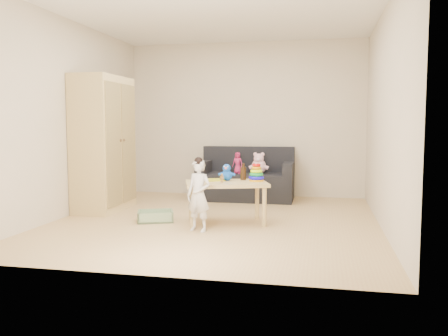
% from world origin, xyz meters
% --- Properties ---
extents(room, '(4.50, 4.50, 4.50)m').
position_xyz_m(room, '(0.00, 0.00, 1.30)').
color(room, tan).
rests_on(room, ground).
extents(wardrobe, '(0.52, 1.05, 1.89)m').
position_xyz_m(wardrobe, '(-1.73, 0.44, 0.94)').
color(wardrobe, '#DFBF7A').
rests_on(wardrobe, ground).
extents(sofa, '(1.53, 0.78, 0.43)m').
position_xyz_m(sofa, '(0.10, 1.75, 0.21)').
color(sofa, black).
rests_on(sofa, ground).
extents(play_table, '(1.12, 0.89, 0.52)m').
position_xyz_m(play_table, '(0.16, -0.12, 0.26)').
color(play_table, '#DCC178').
rests_on(play_table, ground).
extents(storage_bin, '(0.53, 0.46, 0.13)m').
position_xyz_m(storage_bin, '(-0.74, -0.19, 0.07)').
color(storage_bin, gray).
rests_on(storage_bin, ground).
extents(toddler, '(0.35, 0.28, 0.80)m').
position_xyz_m(toddler, '(-0.06, -0.61, 0.40)').
color(toddler, silver).
rests_on(toddler, ground).
extents(pink_bear, '(0.28, 0.25, 0.29)m').
position_xyz_m(pink_bear, '(0.31, 1.74, 0.57)').
color(pink_bear, '#FFBBCC').
rests_on(pink_bear, sofa).
extents(doll, '(0.19, 0.15, 0.34)m').
position_xyz_m(doll, '(-0.02, 1.66, 0.60)').
color(doll, '#BB235D').
rests_on(doll, sofa).
extents(ring_stacker, '(0.19, 0.19, 0.22)m').
position_xyz_m(ring_stacker, '(0.51, 0.02, 0.60)').
color(ring_stacker, '#FCAE0D').
rests_on(ring_stacker, play_table).
extents(brown_bottle, '(0.07, 0.07, 0.21)m').
position_xyz_m(brown_bottle, '(0.33, 0.12, 0.61)').
color(brown_bottle, black).
rests_on(brown_bottle, play_table).
extents(blue_plush, '(0.19, 0.16, 0.21)m').
position_xyz_m(blue_plush, '(0.14, 0.01, 0.62)').
color(blue_plush, blue).
rests_on(blue_plush, play_table).
extents(wooden_figure, '(0.05, 0.05, 0.11)m').
position_xyz_m(wooden_figure, '(0.12, -0.20, 0.57)').
color(wooden_figure, brown).
rests_on(wooden_figure, play_table).
extents(yellow_book, '(0.28, 0.28, 0.02)m').
position_xyz_m(yellow_book, '(-0.02, -0.01, 0.52)').
color(yellow_book, '#D1D016').
rests_on(yellow_book, play_table).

